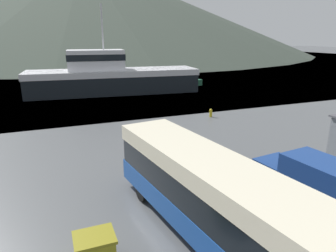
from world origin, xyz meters
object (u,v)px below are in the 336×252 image
(delivery_van, at_px, (316,182))
(storage_bin, at_px, (95,250))
(fishing_boat, at_px, (111,76))
(small_boat, at_px, (183,84))
(tour_bus, at_px, (223,204))

(delivery_van, relative_size, storage_bin, 4.17)
(fishing_boat, bearing_deg, small_boat, 100.76)
(delivery_van, relative_size, fishing_boat, 0.25)
(tour_bus, height_order, fishing_boat, fishing_boat)
(delivery_van, xyz_separation_m, fishing_boat, (-2.78, 32.33, 1.07))
(storage_bin, bearing_deg, tour_bus, -11.63)
(delivery_van, bearing_deg, tour_bus, -176.93)
(tour_bus, height_order, delivery_van, tour_bus)
(small_boat, bearing_deg, tour_bus, -41.26)
(tour_bus, bearing_deg, small_boat, 59.73)
(tour_bus, relative_size, small_boat, 1.86)
(delivery_van, height_order, fishing_boat, fishing_boat)
(tour_bus, distance_m, storage_bin, 4.68)
(storage_bin, distance_m, small_boat, 38.11)
(delivery_van, distance_m, storage_bin, 9.87)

